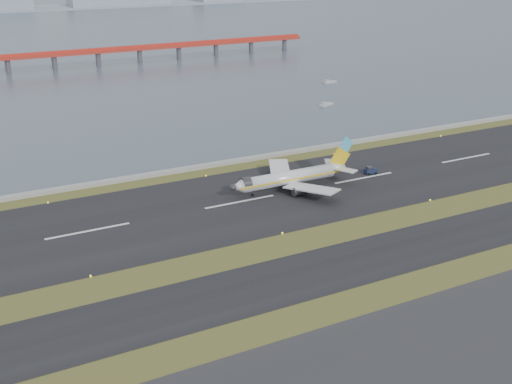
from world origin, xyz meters
TOP-DOWN VIEW (x-y plane):
  - ground at (0.00, 0.00)m, footprint 1000.00×1000.00m
  - taxiway_strip at (0.00, -12.00)m, footprint 1000.00×18.00m
  - runway_strip at (0.00, 30.00)m, footprint 1000.00×45.00m
  - seawall at (0.00, 60.00)m, footprint 1000.00×2.50m
  - bay_water at (0.00, 460.00)m, footprint 1400.00×800.00m
  - red_pier at (20.00, 250.00)m, footprint 260.00×5.00m
  - airliner at (17.36, 32.12)m, footprint 38.52×32.89m
  - pushback_tug at (43.93, 32.09)m, footprint 3.74×2.38m
  - workboat_near at (79.59, 109.98)m, footprint 7.64×4.80m
  - workboat_far at (107.28, 149.03)m, footprint 7.14×2.56m

SIDE VIEW (x-z plane):
  - ground at x=0.00m, z-range 0.00..0.00m
  - bay_water at x=0.00m, z-range -0.65..0.65m
  - taxiway_strip at x=0.00m, z-range 0.00..0.10m
  - runway_strip at x=0.00m, z-range 0.00..0.10m
  - seawall at x=0.00m, z-range 0.00..1.00m
  - workboat_far at x=107.28m, z-range -0.31..1.40m
  - workboat_near at x=79.59m, z-range -0.33..1.45m
  - pushback_tug at x=43.93m, z-range -0.03..2.27m
  - airliner at x=17.36m, z-range -2.94..9.86m
  - red_pier at x=20.00m, z-range 2.18..12.38m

